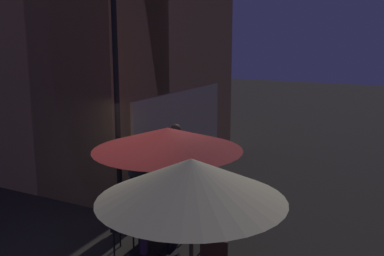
# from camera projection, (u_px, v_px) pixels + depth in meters

# --- Properties ---
(ground_plane) EXTENTS (60.00, 60.00, 0.00)m
(ground_plane) POSITION_uv_depth(u_px,v_px,m) (119.00, 254.00, 7.76)
(ground_plane) COLOR #292620
(street_lamp_near_corner) EXTENTS (0.29, 0.29, 4.61)m
(street_lamp_near_corner) POSITION_uv_depth(u_px,v_px,m) (116.00, 76.00, 8.03)
(street_lamp_near_corner) COLOR black
(street_lamp_near_corner) RESTS_ON ground
(cafe_table_1) EXTENTS (0.78, 0.78, 0.72)m
(cafe_table_1) POSITION_uv_depth(u_px,v_px,m) (168.00, 225.00, 7.62)
(cafe_table_1) COLOR black
(cafe_table_1) RESTS_ON ground
(patio_umbrella_0) EXTENTS (2.19, 2.19, 2.36)m
(patio_umbrella_0) POSITION_uv_depth(u_px,v_px,m) (191.00, 180.00, 5.07)
(patio_umbrella_0) COLOR black
(patio_umbrella_0) RESTS_ON ground
(patio_umbrella_1) EXTENTS (2.47, 2.47, 2.24)m
(patio_umbrella_1) POSITION_uv_depth(u_px,v_px,m) (167.00, 139.00, 7.31)
(patio_umbrella_1) COLOR black
(patio_umbrella_1) RESTS_ON ground
(cafe_chair_2) EXTENTS (0.53, 0.53, 0.95)m
(cafe_chair_2) POSITION_uv_depth(u_px,v_px,m) (177.00, 207.00, 8.37)
(cafe_chair_2) COLOR brown
(cafe_chair_2) RESTS_ON ground
(cafe_chair_3) EXTENTS (0.55, 0.55, 0.95)m
(cafe_chair_3) POSITION_uv_depth(u_px,v_px,m) (121.00, 221.00, 7.74)
(cafe_chair_3) COLOR #242822
(cafe_chair_3) RESTS_ON ground
(cafe_chair_4) EXTENTS (0.53, 0.53, 0.93)m
(cafe_chair_4) POSITION_uv_depth(u_px,v_px,m) (217.00, 225.00, 7.60)
(cafe_chair_4) COLOR black
(cafe_chair_4) RESTS_ON ground
(patron_seated_0) EXTENTS (0.54, 0.46, 1.26)m
(patron_seated_0) POSITION_uv_depth(u_px,v_px,m) (176.00, 202.00, 8.20)
(patron_seated_0) COLOR #26453A
(patron_seated_0) RESTS_ON ground
(patron_seated_1) EXTENTS (0.47, 0.55, 1.19)m
(patron_seated_1) POSITION_uv_depth(u_px,v_px,m) (129.00, 215.00, 7.69)
(patron_seated_1) COLOR #634060
(patron_seated_1) RESTS_ON ground
(patron_standing_2) EXTENTS (0.36, 0.36, 1.78)m
(patron_standing_2) POSITION_uv_depth(u_px,v_px,m) (176.00, 162.00, 10.08)
(patron_standing_2) COLOR #1B2548
(patron_standing_2) RESTS_ON ground
(patron_standing_3) EXTENTS (0.37, 0.37, 1.80)m
(patron_standing_3) POSITION_uv_depth(u_px,v_px,m) (138.00, 179.00, 8.93)
(patron_standing_3) COLOR #1A2644
(patron_standing_3) RESTS_ON ground
(patron_standing_4) EXTENTS (0.37, 0.37, 1.78)m
(patron_standing_4) POSITION_uv_depth(u_px,v_px,m) (174.00, 180.00, 8.86)
(patron_standing_4) COLOR #354A31
(patron_standing_4) RESTS_ON ground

